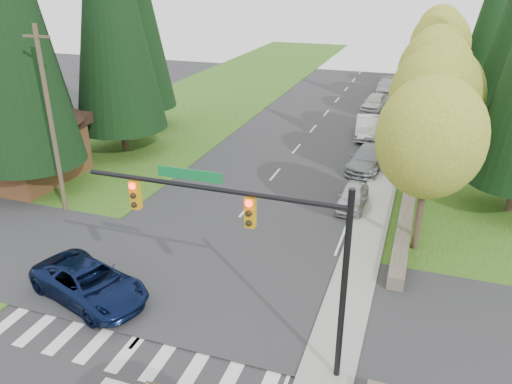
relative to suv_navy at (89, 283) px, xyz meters
The scene contains 25 objects.
grass_east 21.68m from the suv_navy, 41.91° to the left, with size 14.00×110.00×0.06m, color #2A5416.
grass_west 17.54m from the suv_navy, 124.30° to the left, with size 14.00×110.00×0.06m, color #2A5416.
cross_street 4.06m from the suv_navy, 38.39° to the left, with size 120.00×8.00×0.10m, color #28282B.
sidewalk_east 19.30m from the suv_navy, 58.68° to the left, with size 1.80×80.00×0.13m, color gray.
curb_east 18.87m from the suv_navy, 60.89° to the left, with size 0.20×80.00×0.13m, color gray.
stone_wall_north 27.14m from the suv_navy, 64.40° to the left, with size 0.70×40.00×0.70m, color #4C4438.
traffic_signal 8.67m from the suv_navy, ahead, with size 8.70×0.37×6.80m.
brown_building 15.38m from the suv_navy, 141.41° to the left, with size 8.40×8.40×5.40m.
utility_pole 10.09m from the suv_navy, 134.55° to the left, with size 1.60×0.24×10.00m.
decid_tree_0 15.72m from the suv_navy, 34.52° to the left, with size 4.80×4.80×8.37m.
decid_tree_1 20.48m from the suv_navy, 51.24° to the left, with size 5.20×5.20×8.80m.
decid_tree_2 26.10m from the suv_navy, 61.46° to the left, with size 5.00×5.00×8.82m.
decid_tree_3 32.32m from the suv_navy, 67.31° to the left, with size 5.00×5.00×8.55m.
decid_tree_4 38.90m from the suv_navy, 71.19° to the left, with size 5.40×5.40×9.18m.
decid_tree_5 45.41m from the suv_navy, 74.29° to the left, with size 4.80×4.80×8.30m.
decid_tree_6 52.21m from the suv_navy, 76.28° to the left, with size 5.20×5.20×8.86m.
conifer_w_a 16.44m from the suv_navy, 139.36° to the left, with size 6.12×6.12×19.80m.
conifer_w_b 20.08m from the suv_navy, 135.90° to the left, with size 5.44×5.44×17.80m.
conifer_e_c 46.59m from the suv_navy, 68.04° to the left, with size 5.10×5.10×16.80m.
suv_navy is the anchor object (origin of this frame).
parked_car_a 14.97m from the suv_navy, 54.35° to the left, with size 1.50×3.72×1.27m, color #BABABF.
parked_car_b 20.43m from the suv_navy, 64.71° to the left, with size 2.08×5.12×1.49m, color gray.
parked_car_c 26.83m from the suv_navy, 73.29° to the left, with size 1.74×4.98×1.64m, color #B8B9BD.
parked_car_d 35.20m from the suv_navy, 77.99° to the left, with size 1.90×4.72×1.61m, color silver.
parked_car_e 42.88m from the suv_navy, 79.77° to the left, with size 2.05×5.04×1.46m, color #A6A6AA.
Camera 1 is at (8.81, -8.27, 12.31)m, focal length 35.00 mm.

